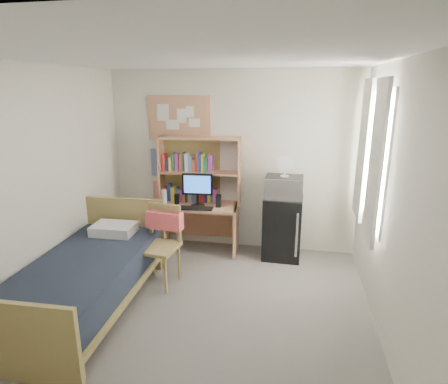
% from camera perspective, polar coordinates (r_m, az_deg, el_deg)
% --- Properties ---
extents(floor, '(3.60, 4.20, 0.02)m').
position_cam_1_polar(floor, '(4.08, -4.23, -19.71)').
color(floor, slate).
rests_on(floor, ground).
extents(ceiling, '(3.60, 4.20, 0.02)m').
position_cam_1_polar(ceiling, '(3.34, -5.18, 19.90)').
color(ceiling, white).
rests_on(ceiling, wall_back).
extents(wall_back, '(3.60, 0.04, 2.60)m').
position_cam_1_polar(wall_back, '(5.48, 1.23, 4.64)').
color(wall_back, white).
rests_on(wall_back, floor).
extents(wall_front, '(3.60, 0.04, 2.60)m').
position_cam_1_polar(wall_front, '(1.78, -24.60, -22.35)').
color(wall_front, white).
rests_on(wall_front, floor).
extents(wall_left, '(0.04, 4.20, 2.60)m').
position_cam_1_polar(wall_left, '(4.32, -28.30, -0.30)').
color(wall_left, white).
rests_on(wall_left, floor).
extents(wall_right, '(0.04, 4.20, 2.60)m').
position_cam_1_polar(wall_right, '(3.49, 25.24, -3.43)').
color(wall_right, white).
rests_on(wall_right, floor).
extents(window_unit, '(0.10, 1.40, 1.70)m').
position_cam_1_polar(window_unit, '(4.54, 21.57, 5.08)').
color(window_unit, white).
rests_on(window_unit, wall_right).
extents(curtain_left, '(0.04, 0.55, 1.70)m').
position_cam_1_polar(curtain_left, '(4.15, 22.10, 4.10)').
color(curtain_left, white).
rests_on(curtain_left, wall_right).
extents(curtain_right, '(0.04, 0.55, 1.70)m').
position_cam_1_polar(curtain_right, '(4.93, 20.43, 5.94)').
color(curtain_right, white).
rests_on(curtain_right, wall_right).
extents(bulletin_board, '(0.94, 0.03, 0.64)m').
position_cam_1_polar(bulletin_board, '(5.57, -6.85, 11.15)').
color(bulletin_board, tan).
rests_on(bulletin_board, wall_back).
extents(poster_wave, '(0.30, 0.01, 0.42)m').
position_cam_1_polar(poster_wave, '(5.77, -9.66, 4.47)').
color(poster_wave, navy).
rests_on(poster_wave, wall_back).
extents(poster_japan, '(0.28, 0.01, 0.36)m').
position_cam_1_polar(poster_japan, '(5.87, -9.45, -0.03)').
color(poster_japan, red).
rests_on(poster_japan, wall_back).
extents(desk, '(1.17, 0.64, 0.71)m').
position_cam_1_polar(desk, '(5.55, -3.82, -5.44)').
color(desk, tan).
rests_on(desk, floor).
extents(desk_chair, '(0.55, 0.55, 0.99)m').
position_cam_1_polar(desk_chair, '(4.62, -10.04, -8.25)').
color(desk_chair, tan).
rests_on(desk_chair, floor).
extents(mini_fridge, '(0.53, 0.53, 0.89)m').
position_cam_1_polar(mini_fridge, '(5.37, 8.88, -5.29)').
color(mini_fridge, black).
rests_on(mini_fridge, floor).
extents(bed, '(1.12, 2.14, 0.58)m').
position_cam_1_polar(bed, '(4.44, -20.28, -13.06)').
color(bed, black).
rests_on(bed, floor).
extents(hutch, '(1.20, 0.38, 0.97)m').
position_cam_1_polar(hutch, '(5.45, -3.68, 3.37)').
color(hutch, tan).
rests_on(hutch, desk).
extents(monitor, '(0.44, 0.06, 0.46)m').
position_cam_1_polar(monitor, '(5.31, -4.05, 0.23)').
color(monitor, black).
rests_on(monitor, desk).
extents(keyboard, '(0.48, 0.18, 0.02)m').
position_cam_1_polar(keyboard, '(5.24, -4.30, -2.50)').
color(keyboard, black).
rests_on(keyboard, desk).
extents(speaker_left, '(0.07, 0.07, 0.17)m').
position_cam_1_polar(speaker_left, '(5.42, -7.14, -1.19)').
color(speaker_left, black).
rests_on(speaker_left, desk).
extents(speaker_right, '(0.08, 0.08, 0.18)m').
position_cam_1_polar(speaker_right, '(5.30, -0.84, -1.37)').
color(speaker_right, black).
rests_on(speaker_right, desk).
extents(water_bottle, '(0.07, 0.07, 0.24)m').
position_cam_1_polar(water_bottle, '(5.41, -9.10, -0.86)').
color(water_bottle, white).
rests_on(water_bottle, desk).
extents(hoodie, '(0.47, 0.20, 0.22)m').
position_cam_1_polar(hoodie, '(4.68, -9.05, -4.26)').
color(hoodie, '#FF6161').
rests_on(hoodie, desk_chair).
extents(microwave, '(0.51, 0.40, 0.29)m').
position_cam_1_polar(microwave, '(5.17, 9.13, 0.75)').
color(microwave, silver).
rests_on(microwave, mini_fridge).
extents(desk_fan, '(0.22, 0.22, 0.27)m').
position_cam_1_polar(desk_fan, '(5.11, 9.27, 3.83)').
color(desk_fan, white).
rests_on(desk_fan, microwave).
extents(pillow, '(0.52, 0.37, 0.12)m').
position_cam_1_polar(pillow, '(4.89, -16.43, -5.44)').
color(pillow, white).
rests_on(pillow, bed).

